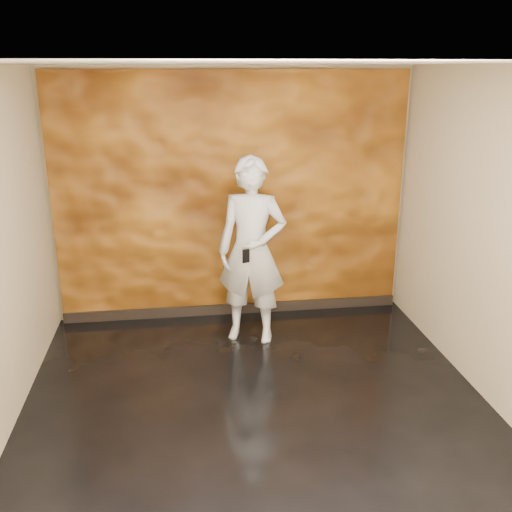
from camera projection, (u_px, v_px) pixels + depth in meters
name	position (u px, v px, depth m)	size (l,w,h in m)	color
room	(256.00, 250.00, 4.51)	(4.02, 4.02, 2.81)	black
feature_wall	(232.00, 198.00, 6.35)	(3.90, 0.06, 2.75)	#C27B22
baseboard	(234.00, 309.00, 6.73)	(3.90, 0.04, 0.12)	black
man	(252.00, 251.00, 5.86)	(0.71, 0.47, 1.95)	#AAB1BC
phone	(246.00, 256.00, 5.55)	(0.07, 0.01, 0.14)	black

